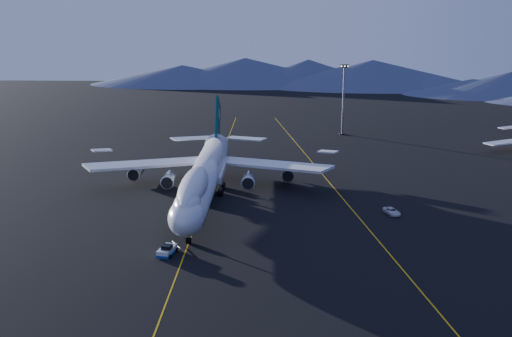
{
  "coord_description": "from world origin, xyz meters",
  "views": [
    {
      "loc": [
        15.16,
        -123.0,
        39.7
      ],
      "look_at": [
        11.38,
        4.52,
        6.0
      ],
      "focal_mm": 40.0,
      "sensor_mm": 36.0,
      "label": 1
    }
  ],
  "objects_px": {
    "service_van": "(392,211)",
    "floodlight_mast": "(343,99)",
    "boeing_747": "(205,174)",
    "pushback_tug": "(167,251)"
  },
  "relations": [
    {
      "from": "service_van",
      "to": "floodlight_mast",
      "type": "relative_size",
      "value": 0.2
    },
    {
      "from": "pushback_tug",
      "to": "service_van",
      "type": "bearing_deg",
      "value": 39.74
    },
    {
      "from": "service_van",
      "to": "floodlight_mast",
      "type": "bearing_deg",
      "value": 72.92
    },
    {
      "from": "pushback_tug",
      "to": "service_van",
      "type": "xyz_separation_m",
      "value": [
        43.2,
        22.22,
        0.05
      ]
    },
    {
      "from": "service_van",
      "to": "floodlight_mast",
      "type": "height_order",
      "value": "floodlight_mast"
    },
    {
      "from": "boeing_747",
      "to": "floodlight_mast",
      "type": "relative_size",
      "value": 2.97
    },
    {
      "from": "pushback_tug",
      "to": "boeing_747",
      "type": "bearing_deg",
      "value": 97.11
    },
    {
      "from": "boeing_747",
      "to": "service_van",
      "type": "relative_size",
      "value": 15.07
    },
    {
      "from": "floodlight_mast",
      "to": "service_van",
      "type": "bearing_deg",
      "value": -89.65
    },
    {
      "from": "boeing_747",
      "to": "floodlight_mast",
      "type": "bearing_deg",
      "value": 62.22
    }
  ]
}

